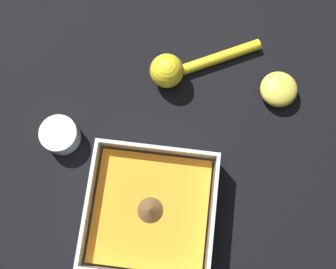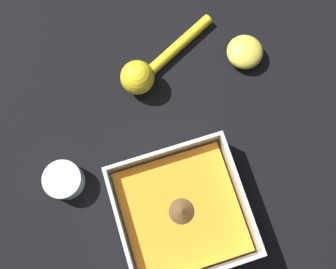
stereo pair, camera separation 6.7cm
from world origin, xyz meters
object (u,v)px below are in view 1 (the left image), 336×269
lemon_half (279,89)px  spice_bowl (60,135)px  lemon_squeezer (178,68)px  square_dish (151,211)px

lemon_half → spice_bowl: bearing=19.2°
spice_bowl → lemon_squeezer: lemon_squeezer is taller
lemon_squeezer → lemon_half: size_ratio=2.98×
lemon_squeezer → spice_bowl: bearing=10.7°
square_dish → spice_bowl: (0.17, -0.11, -0.00)m
spice_bowl → lemon_squeezer: 0.24m
lemon_squeezer → lemon_half: bearing=148.2°
lemon_squeezer → lemon_half: (-0.18, 0.02, -0.01)m
spice_bowl → lemon_half: bearing=-160.8°
lemon_squeezer → lemon_half: lemon_squeezer is taller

